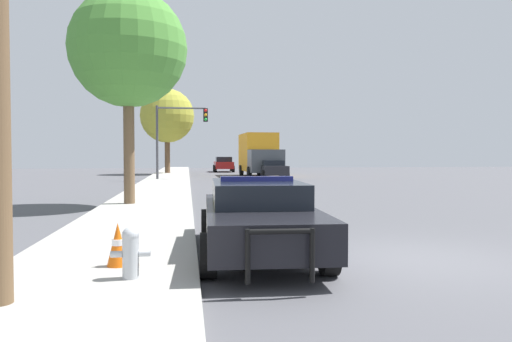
{
  "coord_description": "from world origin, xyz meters",
  "views": [
    {
      "loc": [
        -3.76,
        -8.11,
        1.82
      ],
      "look_at": [
        -0.52,
        15.37,
        0.99
      ],
      "focal_mm": 35.0,
      "sensor_mm": 36.0,
      "label": 1
    }
  ],
  "objects": [
    {
      "name": "tree_sidewalk_far",
      "position": [
        -5.48,
        36.07,
        5.09
      ],
      "size": [
        4.68,
        4.68,
        7.32
      ],
      "color": "brown",
      "rests_on": "sidewalk_left"
    },
    {
      "name": "ground_plane",
      "position": [
        0.0,
        0.0,
        0.0
      ],
      "size": [
        110.0,
        110.0,
        0.0
      ],
      "primitive_type": "plane",
      "color": "#4F4F54"
    },
    {
      "name": "box_truck",
      "position": [
        1.91,
        31.14,
        1.79
      ],
      "size": [
        2.78,
        7.71,
        3.42
      ],
      "rotation": [
        0.0,
        0.0,
        3.16
      ],
      "color": "#474C51",
      "rests_on": "ground_plane"
    },
    {
      "name": "traffic_cone",
      "position": [
        -4.8,
        -0.44,
        0.46
      ],
      "size": [
        0.33,
        0.33,
        0.65
      ],
      "color": "orange",
      "rests_on": "sidewalk_left"
    },
    {
      "name": "car_background_oncoming",
      "position": [
        2.25,
        26.8,
        0.73
      ],
      "size": [
        1.91,
        4.19,
        1.34
      ],
      "rotation": [
        0.0,
        0.0,
        3.13
      ],
      "color": "black",
      "rests_on": "ground_plane"
    },
    {
      "name": "sidewalk_left",
      "position": [
        -5.1,
        0.0,
        0.07
      ],
      "size": [
        3.0,
        110.0,
        0.13
      ],
      "color": "#A3A099",
      "rests_on": "ground_plane"
    },
    {
      "name": "tree_sidewalk_near",
      "position": [
        -5.71,
        9.18,
        5.33
      ],
      "size": [
        3.95,
        3.95,
        7.2
      ],
      "color": "brown",
      "rests_on": "sidewalk_left"
    },
    {
      "name": "police_car",
      "position": [
        -2.51,
        0.68,
        0.72
      ],
      "size": [
        2.16,
        5.15,
        1.41
      ],
      "rotation": [
        0.0,
        0.0,
        3.11
      ],
      "color": "black",
      "rests_on": "ground_plane"
    },
    {
      "name": "traffic_light",
      "position": [
        -4.36,
        25.67,
        3.58
      ],
      "size": [
        3.44,
        0.35,
        4.88
      ],
      "color": "#424247",
      "rests_on": "sidewalk_left"
    },
    {
      "name": "car_background_distant",
      "position": [
        -0.19,
        41.3,
        0.78
      ],
      "size": [
        2.0,
        4.13,
        1.49
      ],
      "rotation": [
        0.0,
        0.0,
        -0.01
      ],
      "color": "maroon",
      "rests_on": "ground_plane"
    },
    {
      "name": "fire_hydrant",
      "position": [
        -4.53,
        -1.23,
        0.5
      ],
      "size": [
        0.53,
        0.23,
        0.7
      ],
      "color": "#B7BCC1",
      "rests_on": "sidewalk_left"
    }
  ]
}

